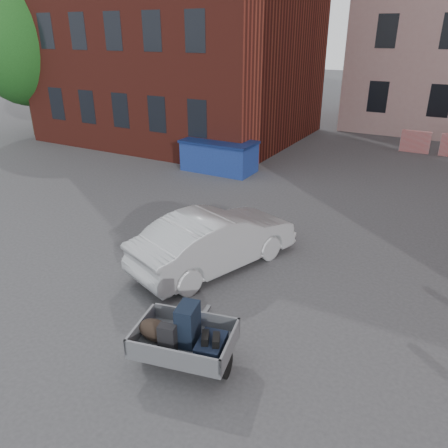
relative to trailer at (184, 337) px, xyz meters
The scene contains 6 objects.
ground 2.49m from the trailer, 118.08° to the left, with size 120.00×120.00×0.00m, color #38383A.
far_building 32.26m from the trailer, 131.22° to the left, with size 6.00×6.00×8.00m, color maroon.
tree 20.94m from the trailer, 147.00° to the left, with size 5.28×5.28×8.30m.
trailer is the anchor object (origin of this frame).
dumpster 11.34m from the trailer, 116.87° to the left, with size 2.94×1.52×1.23m.
silver_car 3.52m from the trailer, 111.82° to the left, with size 1.46×4.20×1.38m, color #9EA1A5.
Camera 1 is at (4.54, -6.85, 5.21)m, focal length 35.00 mm.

